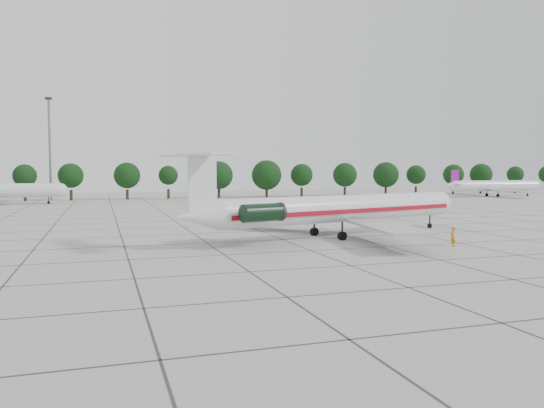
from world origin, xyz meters
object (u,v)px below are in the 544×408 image
object	(u,v)px
main_airliner	(332,209)
bg_airliner_e	(495,186)
floodlight_mast	(50,142)
ground_crew	(453,237)

from	to	relation	value
main_airliner	bg_airliner_e	bearing A→B (deg)	23.72
bg_airliner_e	floodlight_mast	size ratio (longest dim) A/B	1.11
main_airliner	floodlight_mast	size ratio (longest dim) A/B	1.46
ground_crew	bg_airliner_e	distance (m)	106.70
ground_crew	bg_airliner_e	size ratio (longest dim) A/B	0.07
ground_crew	floodlight_mast	xyz separation A→B (m)	(-43.92, 101.68, 13.34)
main_airliner	bg_airliner_e	world-z (taller)	main_airliner
bg_airliner_e	floodlight_mast	world-z (taller)	floodlight_mast
main_airliner	ground_crew	xyz separation A→B (m)	(8.21, -9.77, -2.19)
floodlight_mast	bg_airliner_e	bearing A→B (deg)	-11.33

